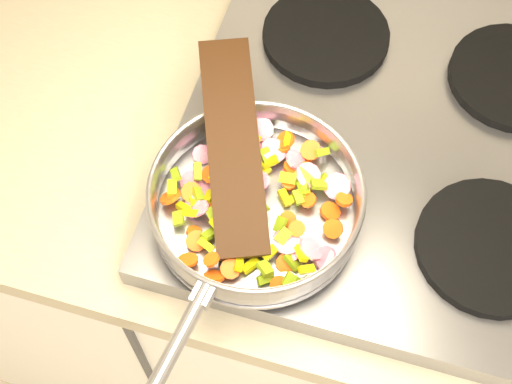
# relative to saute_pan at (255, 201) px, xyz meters

# --- Properties ---
(cooktop) EXTENTS (0.60, 0.60, 0.04)m
(cooktop) POSITION_rel_saute_pan_xyz_m (0.16, 0.18, -0.07)
(cooktop) COLOR #939399
(cooktop) RESTS_ON counter_top
(grate_fl) EXTENTS (0.19, 0.19, 0.02)m
(grate_fl) POSITION_rel_saute_pan_xyz_m (0.02, 0.04, -0.04)
(grate_fl) COLOR black
(grate_fl) RESTS_ON cooktop
(grate_fr) EXTENTS (0.19, 0.19, 0.02)m
(grate_fr) POSITION_rel_saute_pan_xyz_m (0.30, 0.04, -0.04)
(grate_fr) COLOR black
(grate_fr) RESTS_ON cooktop
(grate_bl) EXTENTS (0.19, 0.19, 0.02)m
(grate_bl) POSITION_rel_saute_pan_xyz_m (0.02, 0.32, -0.04)
(grate_bl) COLOR black
(grate_bl) RESTS_ON cooktop
(saute_pan) EXTENTS (0.31, 0.47, 0.06)m
(saute_pan) POSITION_rel_saute_pan_xyz_m (0.00, 0.00, 0.00)
(saute_pan) COLOR #9E9EA5
(saute_pan) RESTS_ON grate_fl
(vegetable_heap) EXTENTS (0.25, 0.25, 0.05)m
(vegetable_heap) POSITION_rel_saute_pan_xyz_m (0.00, 0.01, -0.01)
(vegetable_heap) COLOR #EF5711
(vegetable_heap) RESTS_ON saute_pan
(wooden_spatula) EXTENTS (0.17, 0.29, 0.08)m
(wooden_spatula) POSITION_rel_saute_pan_xyz_m (-0.05, 0.06, 0.02)
(wooden_spatula) COLOR black
(wooden_spatula) RESTS_ON saute_pan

